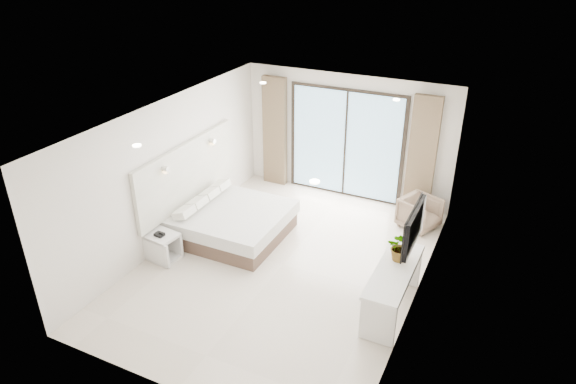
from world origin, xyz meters
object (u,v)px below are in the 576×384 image
Objects in this scene: console_desk at (393,280)px; nightstand at (163,247)px; armchair at (420,212)px; bed at (232,222)px.

nightstand is at bearing -174.83° from console_desk.
nightstand is 4.95m from armchair.
nightstand is 4.09m from console_desk.
nightstand is (-0.70, -1.22, -0.04)m from bed.
armchair is (-0.19, 2.72, -0.22)m from console_desk.
bed is at bearing 143.08° from armchair.
bed is 3.48m from console_desk.
bed is 2.85× the size of armchair.
bed is 3.29× the size of nightstand.
armchair is (3.87, 3.09, 0.09)m from nightstand.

